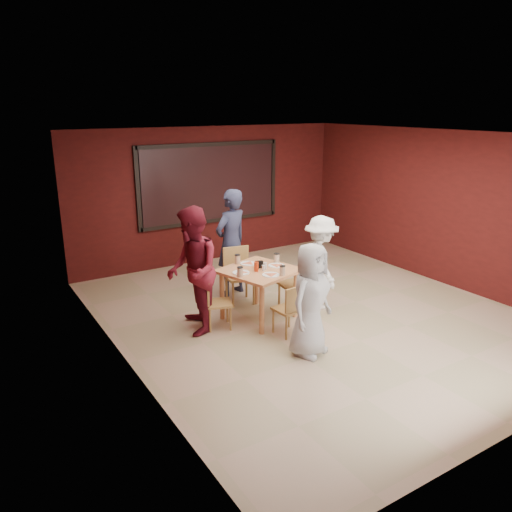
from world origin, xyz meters
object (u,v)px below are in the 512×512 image
dining_table (259,276)px  chair_left (214,300)px  diner_front (310,300)px  diner_back (231,243)px  chair_back (238,271)px  chair_right (299,280)px  chair_front (291,307)px  diner_right (321,262)px  diner_left (193,271)px

dining_table → chair_left: dining_table is taller
diner_front → diner_back: size_ratio=0.82×
chair_back → chair_left: bearing=-138.6°
dining_table → chair_back: (0.08, 0.79, -0.18)m
chair_right → diner_front: (-0.76, -1.26, 0.25)m
chair_left → chair_right: bearing=-4.9°
chair_back → chair_right: bearing=-54.3°
chair_front → diner_back: bearing=87.3°
dining_table → diner_back: size_ratio=0.68×
diner_right → chair_right: bearing=100.6°
chair_back → diner_right: diner_right is taller
chair_left → chair_back: bearing=41.4°
chair_right → chair_front: bearing=-133.2°
chair_left → chair_right: (1.46, -0.13, 0.08)m
chair_left → diner_front: diner_front is taller
diner_right → diner_front: bearing=156.0°
chair_front → chair_right: bearing=46.8°
chair_front → chair_back: 1.56m
chair_front → chair_right: (0.65, 0.69, 0.08)m
dining_table → diner_right: (1.09, -0.14, 0.06)m
diner_front → diner_left: bearing=103.7°
chair_left → diner_front: bearing=-63.0°
dining_table → chair_front: dining_table is taller
diner_back → diner_right: size_ratio=1.22×
chair_back → diner_back: 0.55m
diner_left → diner_right: 2.17m
chair_left → diner_front: (0.71, -1.39, 0.33)m
chair_front → diner_front: diner_front is taller
dining_table → chair_left: size_ratio=1.63×
chair_left → diner_left: bearing=167.7°
chair_left → diner_right: size_ratio=0.51×
diner_front → diner_right: (1.14, 1.20, -0.00)m
chair_front → chair_back: size_ratio=0.83×
chair_right → diner_back: bearing=114.5°
chair_front → chair_left: 1.15m
chair_back → chair_right: (0.62, -0.87, -0.01)m
chair_front → diner_front: (-0.11, -0.57, 0.33)m
diner_back → diner_left: diner_back is taller
chair_front → chair_left: chair_left is taller
dining_table → diner_front: size_ratio=0.82×
diner_left → diner_front: bearing=52.2°
diner_back → diner_right: 1.60m
chair_right → diner_front: bearing=-121.0°
diner_front → diner_right: diner_front is taller
chair_left → diner_front: size_ratio=0.51×
chair_back → diner_right: size_ratio=0.61×
dining_table → chair_right: size_ratio=1.38×
chair_back → diner_left: bearing=-149.4°
chair_right → diner_left: bearing=173.8°
dining_table → diner_right: 1.10m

